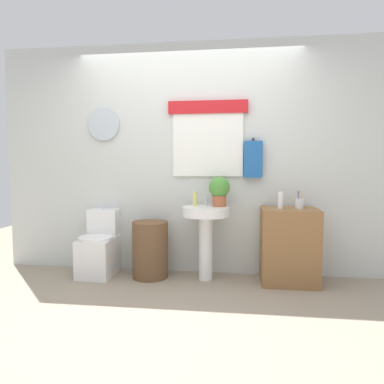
{
  "coord_description": "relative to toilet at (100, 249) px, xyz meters",
  "views": [
    {
      "loc": [
        0.53,
        -2.74,
        1.23
      ],
      "look_at": [
        0.08,
        0.8,
        0.95
      ],
      "focal_mm": 31.87,
      "sensor_mm": 36.0,
      "label": 1
    }
  ],
  "objects": [
    {
      "name": "toothbrush_cup",
      "position": [
        2.18,
        -0.01,
        0.55
      ],
      "size": [
        0.08,
        0.08,
        0.19
      ],
      "color": "silver",
      "rests_on": "wooden_cabinet"
    },
    {
      "name": "toilet",
      "position": [
        0.0,
        0.0,
        0.0
      ],
      "size": [
        0.38,
        0.51,
        0.74
      ],
      "color": "white",
      "rests_on": "ground_plane"
    },
    {
      "name": "laundry_hamper",
      "position": [
        0.59,
        -0.03,
        0.02
      ],
      "size": [
        0.39,
        0.39,
        0.62
      ],
      "primitive_type": "cylinder",
      "color": "brown",
      "rests_on": "ground_plane"
    },
    {
      "name": "pedestal_sink",
      "position": [
        1.21,
        -0.03,
        0.3
      ],
      "size": [
        0.5,
        0.5,
        0.79
      ],
      "color": "white",
      "rests_on": "ground_plane"
    },
    {
      "name": "potted_plant",
      "position": [
        1.35,
        0.03,
        0.68
      ],
      "size": [
        0.23,
        0.23,
        0.32
      ],
      "color": "#AD5B38",
      "rests_on": "pedestal_sink"
    },
    {
      "name": "ground_plane",
      "position": [
        0.98,
        -0.88,
        -0.29
      ],
      "size": [
        8.0,
        8.0,
        0.0
      ],
      "primitive_type": "plane",
      "color": "gray"
    },
    {
      "name": "wooden_cabinet",
      "position": [
        2.08,
        -0.03,
        0.11
      ],
      "size": [
        0.57,
        0.44,
        0.79
      ],
      "primitive_type": "cube",
      "color": "olive",
      "rests_on": "ground_plane"
    },
    {
      "name": "faucet",
      "position": [
        1.21,
        0.09,
        0.55
      ],
      "size": [
        0.03,
        0.03,
        0.1
      ],
      "primitive_type": "cylinder",
      "color": "silver",
      "rests_on": "pedestal_sink"
    },
    {
      "name": "soap_bottle",
      "position": [
        1.09,
        0.02,
        0.58
      ],
      "size": [
        0.05,
        0.05,
        0.15
      ],
      "primitive_type": "cylinder",
      "color": "#DBD166",
      "rests_on": "pedestal_sink"
    },
    {
      "name": "lotion_bottle",
      "position": [
        1.98,
        -0.07,
        0.59
      ],
      "size": [
        0.05,
        0.05,
        0.18
      ],
      "primitive_type": "cylinder",
      "color": "white",
      "rests_on": "wooden_cabinet"
    },
    {
      "name": "back_wall",
      "position": [
        0.99,
        0.27,
        1.02
      ],
      "size": [
        4.4,
        0.18,
        2.6
      ],
      "color": "silver",
      "rests_on": "ground_plane"
    }
  ]
}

